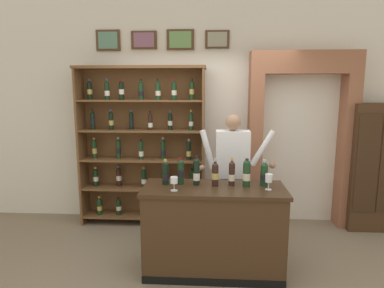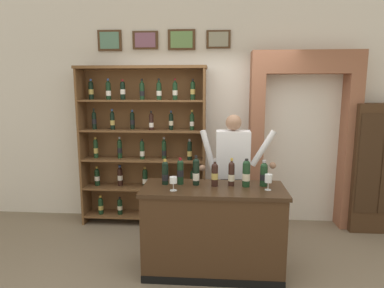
# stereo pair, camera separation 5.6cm
# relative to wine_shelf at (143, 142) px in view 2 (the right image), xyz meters

# --- Properties ---
(ground_plane) EXTENTS (14.00, 14.00, 0.02)m
(ground_plane) POSITION_rel_wine_shelf_xyz_m (0.86, -1.29, -1.21)
(ground_plane) COLOR #7A6B56
(back_wall) EXTENTS (12.00, 0.19, 3.25)m
(back_wall) POSITION_rel_wine_shelf_xyz_m (0.86, 0.30, 0.42)
(back_wall) COLOR silver
(back_wall) RESTS_ON ground
(wine_shelf) EXTENTS (1.82, 0.37, 2.28)m
(wine_shelf) POSITION_rel_wine_shelf_xyz_m (0.00, 0.00, 0.00)
(wine_shelf) COLOR brown
(wine_shelf) RESTS_ON ground
(archway_doorway) EXTENTS (1.48, 0.45, 2.48)m
(archway_doorway) POSITION_rel_wine_shelf_xyz_m (2.26, 0.17, 0.19)
(archway_doorway) COLOR #935B42
(archway_doorway) RESTS_ON ground
(side_cabinet) EXTENTS (0.66, 0.40, 1.78)m
(side_cabinet) POSITION_rel_wine_shelf_xyz_m (3.24, -0.00, -0.31)
(side_cabinet) COLOR #422B19
(side_cabinet) RESTS_ON ground
(tasting_counter) EXTENTS (1.51, 0.62, 0.95)m
(tasting_counter) POSITION_rel_wine_shelf_xyz_m (1.03, -1.29, -0.73)
(tasting_counter) COLOR #422B19
(tasting_counter) RESTS_ON ground
(shopkeeper) EXTENTS (0.93, 0.22, 1.67)m
(shopkeeper) POSITION_rel_wine_shelf_xyz_m (1.26, -0.71, -0.17)
(shopkeeper) COLOR #2D3347
(shopkeeper) RESTS_ON ground
(tasting_bottle_bianco) EXTENTS (0.07, 0.07, 0.28)m
(tasting_bottle_bianco) POSITION_rel_wine_shelf_xyz_m (0.51, -1.22, -0.13)
(tasting_bottle_bianco) COLOR black
(tasting_bottle_bianco) RESTS_ON tasting_counter
(tasting_bottle_vin_santo) EXTENTS (0.07, 0.07, 0.29)m
(tasting_bottle_vin_santo) POSITION_rel_wine_shelf_xyz_m (0.67, -1.20, -0.11)
(tasting_bottle_vin_santo) COLOR black
(tasting_bottle_vin_santo) RESTS_ON tasting_counter
(tasting_bottle_grappa) EXTENTS (0.07, 0.07, 0.32)m
(tasting_bottle_grappa) POSITION_rel_wine_shelf_xyz_m (0.84, -1.22, -0.11)
(tasting_bottle_grappa) COLOR black
(tasting_bottle_grappa) RESTS_ON tasting_counter
(tasting_bottle_prosecco) EXTENTS (0.07, 0.07, 0.30)m
(tasting_bottle_prosecco) POSITION_rel_wine_shelf_xyz_m (1.04, -1.24, -0.12)
(tasting_bottle_prosecco) COLOR black
(tasting_bottle_prosecco) RESTS_ON tasting_counter
(tasting_bottle_riserva) EXTENTS (0.07, 0.07, 0.30)m
(tasting_bottle_riserva) POSITION_rel_wine_shelf_xyz_m (1.22, -1.21, -0.12)
(tasting_bottle_riserva) COLOR black
(tasting_bottle_riserva) RESTS_ON tasting_counter
(tasting_bottle_brunello) EXTENTS (0.08, 0.08, 0.30)m
(tasting_bottle_brunello) POSITION_rel_wine_shelf_xyz_m (1.37, -1.24, -0.11)
(tasting_bottle_brunello) COLOR #19381E
(tasting_bottle_brunello) RESTS_ON tasting_counter
(tasting_bottle_chianti) EXTENTS (0.08, 0.08, 0.28)m
(tasting_bottle_chianti) POSITION_rel_wine_shelf_xyz_m (1.56, -1.20, -0.12)
(tasting_bottle_chianti) COLOR #19381E
(tasting_bottle_chianti) RESTS_ON tasting_counter
(wine_glass_spare) EXTENTS (0.08, 0.08, 0.14)m
(wine_glass_spare) POSITION_rel_wine_shelf_xyz_m (0.62, -1.44, -0.15)
(wine_glass_spare) COLOR silver
(wine_glass_spare) RESTS_ON tasting_counter
(wine_glass_center) EXTENTS (0.07, 0.07, 0.17)m
(wine_glass_center) POSITION_rel_wine_shelf_xyz_m (1.59, -1.34, -0.14)
(wine_glass_center) COLOR silver
(wine_glass_center) RESTS_ON tasting_counter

